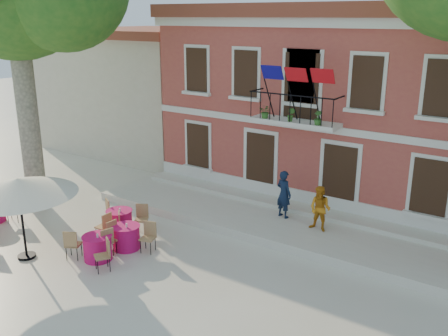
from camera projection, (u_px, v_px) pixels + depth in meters
ground at (147, 259)px, 15.14m from camera, size 90.00×90.00×0.00m
main_building at (343, 98)px, 20.80m from camera, size 13.50×9.59×7.50m
neighbor_west at (155, 87)px, 28.01m from camera, size 9.40×9.40×6.40m
terrace at (276, 222)px, 17.47m from camera, size 14.00×3.40×0.30m
patio_umbrella at (18, 187)px, 14.56m from camera, size 3.41×3.41×2.54m
pedestrian_navy at (284, 194)px, 17.27m from camera, size 0.70×0.56×1.69m
pedestrian_orange at (320, 209)px, 16.20m from camera, size 0.75×0.60×1.51m
cafe_table_1 at (97, 246)px, 14.97m from camera, size 1.87×1.65×0.95m
cafe_table_3 at (120, 220)px, 16.91m from camera, size 1.87×1.66×0.95m
cafe_table_4 at (126, 236)px, 15.68m from camera, size 1.82×1.80×0.95m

